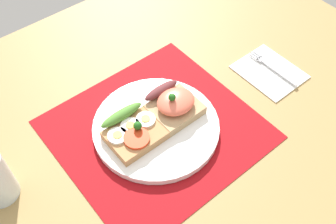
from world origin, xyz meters
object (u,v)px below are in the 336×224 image
(napkin, at_px, (269,71))
(fork, at_px, (271,67))
(sandwich_egg_tomato, at_px, (134,131))
(sandwich_salmon, at_px, (175,105))
(plate, at_px, (156,127))

(napkin, relative_size, fork, 1.03)
(napkin, bearing_deg, sandwich_egg_tomato, 173.07)
(napkin, bearing_deg, sandwich_salmon, 171.31)
(plate, bearing_deg, napkin, -6.99)
(plate, xyz_separation_m, napkin, (0.29, -0.04, -0.01))
(plate, height_order, sandwich_salmon, sandwich_salmon)
(napkin, xyz_separation_m, fork, (0.01, 0.00, 0.00))
(napkin, bearing_deg, plate, 173.01)
(sandwich_salmon, height_order, napkin, sandwich_salmon)
(plate, relative_size, sandwich_egg_tomato, 2.38)
(napkin, bearing_deg, fork, 20.77)
(plate, distance_m, fork, 0.30)
(plate, relative_size, fork, 1.85)
(sandwich_salmon, relative_size, fork, 0.73)
(sandwich_egg_tomato, bearing_deg, sandwich_salmon, -2.45)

